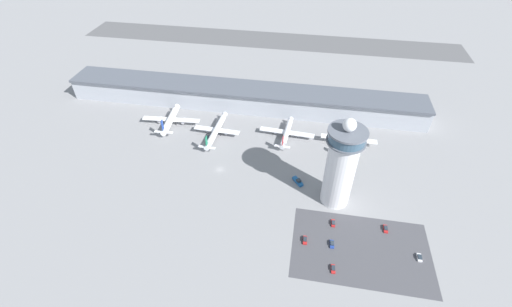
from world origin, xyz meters
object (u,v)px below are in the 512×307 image
at_px(control_tower, 341,165).
at_px(car_navy_sedan, 419,258).
at_px(airplane_gate_bravo, 216,130).
at_px(car_green_van, 386,229).
at_px(service_truck_baggage, 210,138).
at_px(car_maroon_suv, 333,269).
at_px(service_truck_fuel, 348,155).
at_px(airplane_gate_alpha, 171,119).
at_px(car_yellow_taxi, 333,223).
at_px(service_truck_catering, 298,181).
at_px(airplane_gate_charlie, 287,132).
at_px(airplane_gate_delta, 349,139).
at_px(car_white_wagon, 332,244).
at_px(car_blue_compact, 305,240).

bearing_deg(control_tower, car_navy_sedan, -38.07).
height_order(airplane_gate_bravo, car_green_van, airplane_gate_bravo).
distance_m(control_tower, service_truck_baggage, 92.34).
xyz_separation_m(control_tower, car_maroon_suv, (-0.30, -42.69, -23.88)).
distance_m(service_truck_fuel, service_truck_baggage, 88.49).
xyz_separation_m(airplane_gate_bravo, car_navy_sedan, (115.24, -74.52, -3.72)).
xyz_separation_m(airplane_gate_alpha, car_yellow_taxi, (110.36, -67.73, -4.04)).
relative_size(car_navy_sedan, car_yellow_taxi, 0.94).
height_order(service_truck_catering, car_green_van, service_truck_catering).
xyz_separation_m(airplane_gate_charlie, car_maroon_suv, (30.57, -93.32, -3.21)).
xyz_separation_m(airplane_gate_delta, service_truck_baggage, (-88.98, -9.63, -3.69)).
bearing_deg(airplane_gate_charlie, car_navy_sedan, -49.35).
relative_size(service_truck_fuel, car_yellow_taxi, 1.66).
height_order(airplane_gate_alpha, car_white_wagon, airplane_gate_alpha).
distance_m(airplane_gate_bravo, car_white_wagon, 105.99).
height_order(airplane_gate_delta, service_truck_catering, airplane_gate_delta).
bearing_deg(car_maroon_suv, service_truck_fuel, 83.81).
bearing_deg(car_navy_sedan, airplane_gate_alpha, 151.53).
bearing_deg(airplane_gate_delta, service_truck_fuel, -92.52).
height_order(airplane_gate_alpha, car_yellow_taxi, airplane_gate_alpha).
relative_size(service_truck_fuel, service_truck_baggage, 0.90).
xyz_separation_m(car_navy_sedan, car_white_wagon, (-39.39, 0.57, -0.01)).
relative_size(service_truck_fuel, car_maroon_suv, 1.69).
xyz_separation_m(control_tower, car_yellow_taxi, (-0.32, -16.98, -23.87)).
height_order(service_truck_catering, car_yellow_taxi, service_truck_catering).
relative_size(airplane_gate_bravo, car_navy_sedan, 9.22).
bearing_deg(airplane_gate_charlie, service_truck_fuel, -18.02).
bearing_deg(car_maroon_suv, service_truck_baggage, 134.08).
distance_m(airplane_gate_bravo, service_truck_catering, 66.68).
bearing_deg(service_truck_fuel, service_truck_baggage, 178.83).
relative_size(airplane_gate_alpha, airplane_gate_delta, 1.13).
height_order(airplane_gate_alpha, car_maroon_suv, airplane_gate_alpha).
bearing_deg(car_maroon_suv, car_navy_sedan, 17.87).
bearing_deg(airplane_gate_alpha, airplane_gate_delta, -0.71).
bearing_deg(car_maroon_suv, airplane_gate_delta, 84.26).
distance_m(airplane_gate_alpha, airplane_gate_bravo, 34.56).
height_order(service_truck_catering, service_truck_baggage, service_truck_baggage).
bearing_deg(airplane_gate_alpha, control_tower, -24.63).
height_order(airplane_gate_alpha, service_truck_fuel, airplane_gate_alpha).
bearing_deg(car_blue_compact, airplane_gate_bravo, 130.50).
relative_size(airplane_gate_alpha, car_navy_sedan, 9.32).
height_order(control_tower, service_truck_fuel, control_tower).
bearing_deg(car_blue_compact, service_truck_baggage, 133.84).
relative_size(service_truck_catering, service_truck_baggage, 0.94).
bearing_deg(airplane_gate_alpha, service_truck_fuel, -6.19).
distance_m(airplane_gate_bravo, car_blue_compact, 97.28).
xyz_separation_m(service_truck_catering, car_yellow_taxi, (19.77, -26.28, -0.37)).
xyz_separation_m(service_truck_baggage, car_green_van, (105.17, -55.70, -0.43)).
bearing_deg(control_tower, car_blue_compact, -114.67).
height_order(airplane_gate_delta, car_maroon_suv, airplane_gate_delta).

